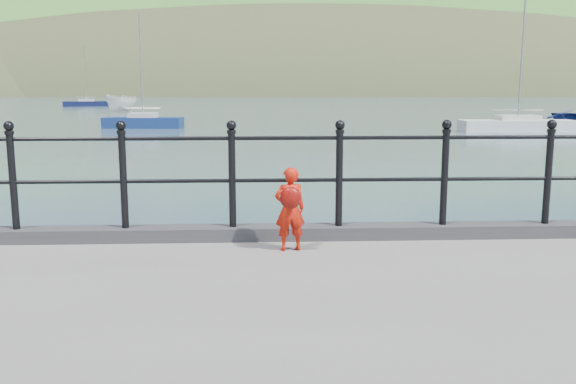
{
  "coord_description": "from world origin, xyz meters",
  "views": [
    {
      "loc": [
        -0.29,
        -6.88,
        2.71
      ],
      "look_at": [
        0.02,
        -0.2,
        1.55
      ],
      "focal_mm": 38.0,
      "sensor_mm": 36.0,
      "label": 1
    }
  ],
  "objects_px": {
    "sailboat_port": "(143,123)",
    "sailboat_near": "(517,126)",
    "launch_white": "(121,103)",
    "railing": "(286,167)",
    "sailboat_left": "(86,104)",
    "child": "(290,208)"
  },
  "relations": [
    {
      "from": "launch_white",
      "to": "sailboat_port",
      "type": "height_order",
      "value": "sailboat_port"
    },
    {
      "from": "sailboat_port",
      "to": "sailboat_near",
      "type": "distance_m",
      "value": 23.8
    },
    {
      "from": "sailboat_port",
      "to": "sailboat_near",
      "type": "relative_size",
      "value": 0.81
    },
    {
      "from": "child",
      "to": "sailboat_near",
      "type": "xyz_separation_m",
      "value": [
        15.39,
        30.26,
        -1.12
      ]
    },
    {
      "from": "sailboat_near",
      "to": "sailboat_port",
      "type": "bearing_deg",
      "value": 170.0
    },
    {
      "from": "sailboat_port",
      "to": "sailboat_near",
      "type": "bearing_deg",
      "value": -4.36
    },
    {
      "from": "sailboat_port",
      "to": "sailboat_near",
      "type": "xyz_separation_m",
      "value": [
        23.39,
        -4.41,
        0.0
      ]
    },
    {
      "from": "railing",
      "to": "sailboat_left",
      "type": "xyz_separation_m",
      "value": [
        -24.31,
        79.94,
        -1.49
      ]
    },
    {
      "from": "sailboat_left",
      "to": "launch_white",
      "type": "bearing_deg",
      "value": -77.47
    },
    {
      "from": "launch_white",
      "to": "sailboat_port",
      "type": "relative_size",
      "value": 0.64
    },
    {
      "from": "sailboat_port",
      "to": "sailboat_left",
      "type": "relative_size",
      "value": 0.88
    },
    {
      "from": "launch_white",
      "to": "sailboat_near",
      "type": "bearing_deg",
      "value": -19.29
    },
    {
      "from": "sailboat_left",
      "to": "sailboat_near",
      "type": "bearing_deg",
      "value": -63.76
    },
    {
      "from": "sailboat_left",
      "to": "child",
      "type": "bearing_deg",
      "value": -85.3
    },
    {
      "from": "child",
      "to": "sailboat_port",
      "type": "height_order",
      "value": "sailboat_port"
    },
    {
      "from": "railing",
      "to": "child",
      "type": "distance_m",
      "value": 0.62
    },
    {
      "from": "railing",
      "to": "sailboat_near",
      "type": "height_order",
      "value": "sailboat_near"
    },
    {
      "from": "sailboat_port",
      "to": "sailboat_left",
      "type": "bearing_deg",
      "value": 115.94
    },
    {
      "from": "railing",
      "to": "sailboat_left",
      "type": "distance_m",
      "value": 83.56
    },
    {
      "from": "launch_white",
      "to": "sailboat_left",
      "type": "height_order",
      "value": "sailboat_left"
    },
    {
      "from": "railing",
      "to": "sailboat_near",
      "type": "xyz_separation_m",
      "value": [
        15.41,
        29.77,
        -1.48
      ]
    },
    {
      "from": "child",
      "to": "sailboat_near",
      "type": "height_order",
      "value": "sailboat_near"
    }
  ]
}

